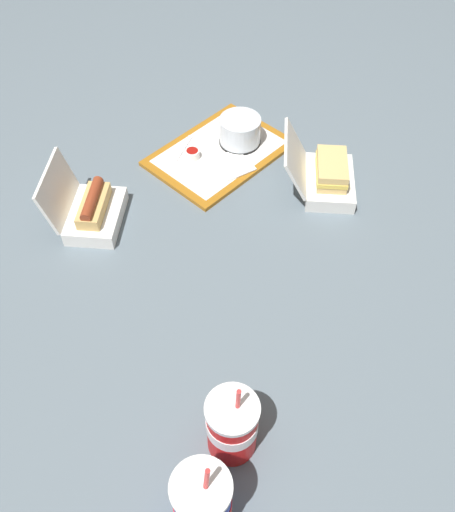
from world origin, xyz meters
TOP-DOWN VIEW (x-y plane):
  - ground_plane at (0.00, 0.00)m, footprint 3.20×3.20m
  - food_tray at (0.29, 0.22)m, footprint 0.40×0.31m
  - cake_container at (0.36, 0.20)m, footprint 0.12×0.12m
  - ketchup_cup at (0.23, 0.27)m, footprint 0.04×0.04m
  - napkin_stack at (0.26, 0.16)m, footprint 0.13×0.13m
  - plastic_fork at (0.24, 0.31)m, footprint 0.11×0.04m
  - clamshell_hotdog_corner at (-0.10, 0.33)m, footprint 0.24×0.23m
  - clamshell_sandwich_left at (0.35, -0.08)m, footprint 0.26×0.26m
  - soda_cup_front at (-0.50, -0.33)m, footprint 0.10×0.10m
  - soda_cup_center at (-0.36, -0.29)m, footprint 0.10×0.10m

SIDE VIEW (x-z plane):
  - ground_plane at x=0.00m, z-range 0.00..0.00m
  - food_tray at x=0.29m, z-range 0.00..0.01m
  - napkin_stack at x=0.26m, z-range 0.01..0.02m
  - plastic_fork at x=0.24m, z-range 0.01..0.02m
  - ketchup_cup at x=0.23m, z-range 0.01..0.04m
  - clamshell_hotdog_corner at x=-0.10m, z-range -0.04..0.12m
  - clamshell_sandwich_left at x=0.35m, z-range -0.03..0.12m
  - cake_container at x=0.36m, z-range 0.01..0.09m
  - soda_cup_center at x=-0.36m, z-range -0.03..0.19m
  - soda_cup_front at x=-0.50m, z-range -0.03..0.20m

